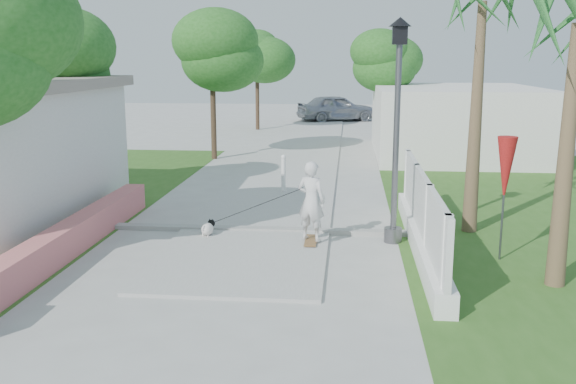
# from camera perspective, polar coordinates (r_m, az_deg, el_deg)

# --- Properties ---
(ground) EXTENTS (90.00, 90.00, 0.00)m
(ground) POSITION_cam_1_polar(r_m,az_deg,el_deg) (8.34, -9.10, -14.50)
(ground) COLOR #B7B7B2
(ground) RESTS_ON ground
(path_strip) EXTENTS (3.20, 36.00, 0.06)m
(path_strip) POSITION_cam_1_polar(r_m,az_deg,el_deg) (27.53, 1.31, 4.22)
(path_strip) COLOR #B7B7B2
(path_strip) RESTS_ON ground
(curb) EXTENTS (6.50, 0.25, 0.10)m
(curb) POSITION_cam_1_polar(r_m,az_deg,el_deg) (13.85, -2.92, -3.36)
(curb) COLOR #999993
(curb) RESTS_ON ground
(grass_right) EXTENTS (8.00, 20.00, 0.01)m
(grass_right) POSITION_cam_1_polar(r_m,az_deg,el_deg) (16.44, 23.13, -2.04)
(grass_right) COLOR #315D1D
(grass_right) RESTS_ON ground
(pink_wall) EXTENTS (0.45, 8.20, 0.80)m
(pink_wall) POSITION_cam_1_polar(r_m,az_deg,el_deg) (12.45, -19.89, -4.57)
(pink_wall) COLOR #C66965
(pink_wall) RESTS_ON ground
(lattice_fence) EXTENTS (0.35, 7.00, 1.50)m
(lattice_fence) POSITION_cam_1_polar(r_m,az_deg,el_deg) (12.70, 11.76, -2.70)
(lattice_fence) COLOR white
(lattice_fence) RESTS_ON ground
(building_right) EXTENTS (6.00, 8.00, 2.60)m
(building_right) POSITION_cam_1_polar(r_m,az_deg,el_deg) (25.65, 14.56, 6.14)
(building_right) COLOR silver
(building_right) RESTS_ON ground
(street_lamp) EXTENTS (0.44, 0.44, 4.44)m
(street_lamp) POSITION_cam_1_polar(r_m,az_deg,el_deg) (12.81, 9.64, 6.07)
(street_lamp) COLOR #59595E
(street_lamp) RESTS_ON ground
(bollard) EXTENTS (0.14, 0.14, 1.09)m
(bollard) POSITION_cam_1_polar(r_m,az_deg,el_deg) (17.58, -0.41, 1.70)
(bollard) COLOR white
(bollard) RESTS_ON ground
(patio_umbrella) EXTENTS (0.36, 0.36, 2.30)m
(patio_umbrella) POSITION_cam_1_polar(r_m,az_deg,el_deg) (12.22, 18.78, 1.82)
(patio_umbrella) COLOR #59595E
(patio_umbrella) RESTS_ON ground
(tree_left_mid) EXTENTS (3.20, 3.20, 4.85)m
(tree_left_mid) POSITION_cam_1_polar(r_m,az_deg,el_deg) (17.38, -20.29, 10.52)
(tree_left_mid) COLOR #4C3826
(tree_left_mid) RESTS_ON ground
(tree_path_left) EXTENTS (3.40, 3.40, 5.23)m
(tree_path_left) POSITION_cam_1_polar(r_m,az_deg,el_deg) (23.72, -6.74, 12.11)
(tree_path_left) COLOR #4C3826
(tree_path_left) RESTS_ON ground
(tree_path_right) EXTENTS (3.00, 3.00, 4.79)m
(tree_path_right) POSITION_cam_1_polar(r_m,az_deg,el_deg) (27.23, 8.25, 11.34)
(tree_path_right) COLOR #4C3826
(tree_path_right) RESTS_ON ground
(tree_path_far) EXTENTS (3.20, 3.20, 5.17)m
(tree_path_far) POSITION_cam_1_polar(r_m,az_deg,el_deg) (33.54, -2.75, 12.07)
(tree_path_far) COLOR #4C3826
(tree_path_far) RESTS_ON ground
(palm_far) EXTENTS (1.80, 1.80, 5.30)m
(palm_far) POSITION_cam_1_polar(r_m,az_deg,el_deg) (13.99, 16.84, 14.66)
(palm_far) COLOR brown
(palm_far) RESTS_ON ground
(palm_near) EXTENTS (1.80, 1.80, 4.70)m
(palm_near) POSITION_cam_1_polar(r_m,az_deg,el_deg) (10.97, 24.26, 12.27)
(palm_near) COLOR brown
(palm_near) RESTS_ON ground
(skateboarder) EXTENTS (2.52, 0.92, 1.70)m
(skateboarder) POSITION_cam_1_polar(r_m,az_deg,el_deg) (12.97, -1.42, -1.17)
(skateboarder) COLOR brown
(skateboarder) RESTS_ON ground
(dog) EXTENTS (0.33, 0.53, 0.37)m
(dog) POSITION_cam_1_polar(r_m,az_deg,el_deg) (13.48, -7.13, -3.21)
(dog) COLOR silver
(dog) RESTS_ON ground
(parked_car) EXTENTS (4.95, 3.52, 1.57)m
(parked_car) POSITION_cam_1_polar(r_m,az_deg,el_deg) (38.26, 4.32, 7.47)
(parked_car) COLOR #9B9DA3
(parked_car) RESTS_ON ground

